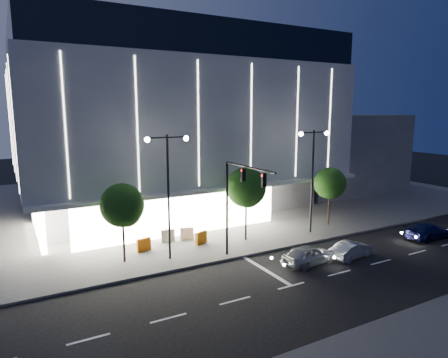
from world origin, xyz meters
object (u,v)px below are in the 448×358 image
barrier_b (168,236)px  tree_right (330,185)px  car_lead (309,255)px  car_second (352,250)px  car_third (428,231)px  traffic_mast (237,193)px  barrier_a (144,245)px  tree_mid (246,190)px  barrier_d (187,234)px  street_lamp_west (168,179)px  barrier_c (201,238)px  tree_left (123,208)px  street_lamp_east (313,166)px

barrier_b → tree_right: bearing=-3.8°
car_lead → car_second: size_ratio=1.10×
car_lead → car_third: 12.54m
barrier_b → car_third: bearing=-19.5°
traffic_mast → car_lead: traffic_mast is taller
car_lead → barrier_a: size_ratio=3.72×
tree_right → car_lead: tree_right is taller
tree_mid → barrier_d: (-4.23, 2.35, -3.68)m
car_second → car_third: 8.89m
street_lamp_west → barrier_c: size_ratio=8.18×
tree_left → car_second: (14.81, -6.89, -3.42)m
street_lamp_east → tree_left: bearing=176.3°
traffic_mast → tree_left: traffic_mast is taller
car_lead → barrier_a: 12.16m
barrier_d → car_lead: bearing=-38.5°
street_lamp_west → car_second: street_lamp_west is taller
barrier_b → barrier_c: (2.12, -1.81, 0.00)m
barrier_b → car_lead: bearing=-46.1°
street_lamp_west → barrier_a: (-1.16, 2.41, -5.31)m
street_lamp_west → car_second: bearing=-26.4°
street_lamp_east → tree_left: street_lamp_east is taller
traffic_mast → street_lamp_west: (-4.00, 2.66, 0.93)m
tree_right → car_second: bearing=-121.3°
car_second → tree_right: bearing=-38.7°
street_lamp_east → car_lead: 8.93m
street_lamp_east → car_second: bearing=-101.2°
car_third → traffic_mast: bearing=78.8°
traffic_mast → tree_mid: bearing=50.6°
barrier_b → barrier_d: bearing=-3.0°
tree_right → car_lead: 10.60m
traffic_mast → car_second: traffic_mast is taller
tree_left → barrier_a: size_ratio=5.20×
tree_left → tree_mid: 10.00m
street_lamp_west → barrier_c: bearing=28.4°
barrier_b → barrier_a: bearing=-146.8°
tree_mid → barrier_c: size_ratio=5.59×
traffic_mast → tree_mid: traffic_mast is taller
traffic_mast → barrier_a: bearing=135.5°
tree_mid → car_second: 9.19m
car_lead → tree_left: bearing=55.3°
tree_mid → car_third: bearing=-26.4°
barrier_c → barrier_d: (-0.56, 1.56, 0.00)m
car_third → barrier_d: (-17.93, 9.13, -0.00)m
street_lamp_east → tree_right: bearing=18.6°
street_lamp_west → tree_left: size_ratio=1.57×
tree_left → barrier_c: 7.22m
traffic_mast → barrier_a: traffic_mast is taller
traffic_mast → car_third: bearing=-10.5°
street_lamp_east → tree_right: 3.81m
street_lamp_west → street_lamp_east: (13.00, 0.00, 0.00)m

